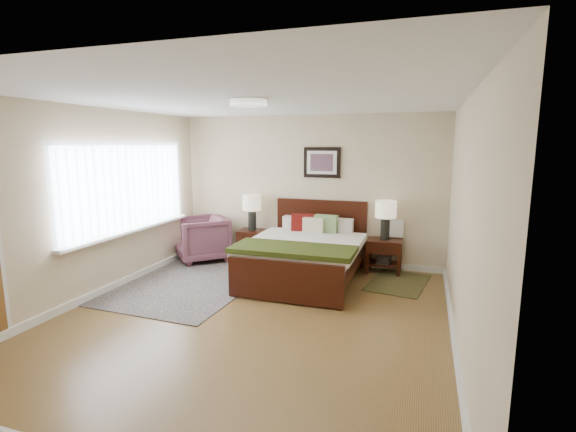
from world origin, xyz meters
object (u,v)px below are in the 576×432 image
object	(u,v)px
lamp_right	(386,213)
lamp_left	(252,206)
nightstand_left	(252,237)
nightstand_right	(384,252)
bed	(306,248)
rug_persian	(191,282)
armchair	(202,239)

from	to	relation	value
lamp_right	lamp_left	bearing A→B (deg)	180.00
nightstand_left	nightstand_right	distance (m)	2.26
lamp_right	bed	bearing A→B (deg)	-145.05
nightstand_left	rug_persian	bearing A→B (deg)	-106.36
bed	rug_persian	xyz separation A→B (m)	(-1.58, -0.63, -0.49)
nightstand_right	armchair	distance (m)	3.12
bed	lamp_right	bearing A→B (deg)	34.95
bed	nightstand_left	size ratio (longest dim) A/B	3.70
nightstand_left	armchair	xyz separation A→B (m)	(-0.85, -0.25, -0.03)
bed	nightstand_right	bearing A→B (deg)	34.52
nightstand_left	lamp_left	size ratio (longest dim) A/B	0.89
lamp_left	nightstand_right	bearing A→B (deg)	-0.30
bed	rug_persian	world-z (taller)	bed
armchair	rug_persian	bearing A→B (deg)	-21.63
bed	nightstand_left	distance (m)	1.39
lamp_left	rug_persian	size ratio (longest dim) A/B	0.23
bed	lamp_left	xyz separation A→B (m)	(-1.18, 0.76, 0.47)
nightstand_right	armchair	xyz separation A→B (m)	(-3.11, -0.26, 0.05)
bed	rug_persian	bearing A→B (deg)	-158.24
nightstand_left	nightstand_right	xyz separation A→B (m)	(2.26, 0.01, -0.09)
lamp_left	armchair	xyz separation A→B (m)	(-0.85, -0.27, -0.58)
nightstand_left	bed	bearing A→B (deg)	-31.98
lamp_left	lamp_right	size ratio (longest dim) A/B	1.00
bed	armchair	xyz separation A→B (m)	(-2.03, 0.49, -0.11)
nightstand_left	lamp_left	world-z (taller)	lamp_left
lamp_right	nightstand_left	bearing A→B (deg)	-179.50
nightstand_right	lamp_left	xyz separation A→B (m)	(-2.26, 0.01, 0.63)
lamp_left	rug_persian	world-z (taller)	lamp_left
nightstand_right	rug_persian	xyz separation A→B (m)	(-2.66, -1.37, -0.33)
bed	lamp_left	world-z (taller)	lamp_left
nightstand_left	lamp_right	bearing A→B (deg)	0.50
rug_persian	lamp_right	bearing A→B (deg)	29.59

